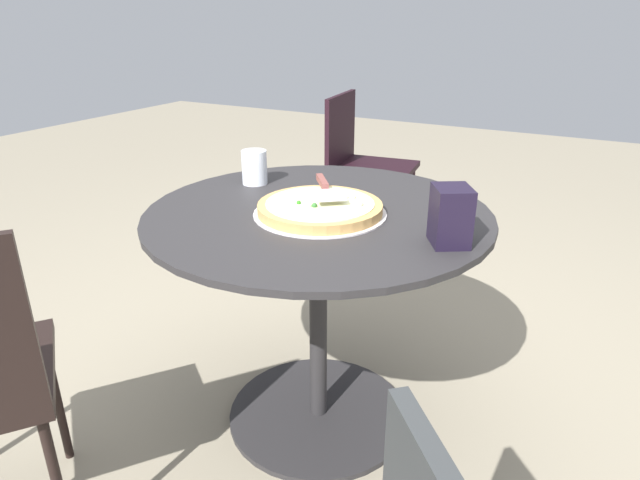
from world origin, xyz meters
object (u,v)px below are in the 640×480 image
at_px(pizza_server, 325,188).
at_px(drinking_cup, 254,167).
at_px(napkin_dispenser, 451,216).
at_px(patio_chair_near, 361,158).
at_px(patio_table, 318,277).
at_px(pizza_on_tray, 320,208).

distance_m(pizza_server, drinking_cup, 0.32).
bearing_deg(napkin_dispenser, drinking_cup, -136.67).
bearing_deg(patio_chair_near, patio_table, -160.64).
xyz_separation_m(patio_table, pizza_server, (0.04, -0.00, 0.26)).
xyz_separation_m(patio_table, pizza_on_tray, (-0.02, -0.02, 0.22)).
distance_m(patio_table, pizza_server, 0.26).
distance_m(pizza_server, patio_chair_near, 1.49).
bearing_deg(drinking_cup, patio_table, -113.47).
relative_size(patio_table, drinking_cup, 9.00).
relative_size(pizza_on_tray, drinking_cup, 3.40).
height_order(drinking_cup, napkin_dispenser, napkin_dispenser).
height_order(patio_table, pizza_server, pizza_server).
xyz_separation_m(drinking_cup, patio_chair_near, (1.28, 0.20, -0.28)).
bearing_deg(pizza_on_tray, napkin_dispenser, -95.81).
xyz_separation_m(pizza_on_tray, napkin_dispenser, (-0.04, -0.36, 0.05)).
bearing_deg(pizza_server, patio_chair_near, 19.95).
bearing_deg(patio_chair_near, pizza_on_tray, -160.25).
xyz_separation_m(pizza_server, napkin_dispenser, (-0.10, -0.38, 0.01)).
height_order(patio_table, napkin_dispenser, napkin_dispenser).
bearing_deg(patio_chair_near, napkin_dispenser, -149.15).
xyz_separation_m(patio_table, napkin_dispenser, (-0.06, -0.38, 0.27)).
relative_size(napkin_dispenser, patio_chair_near, 0.17).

